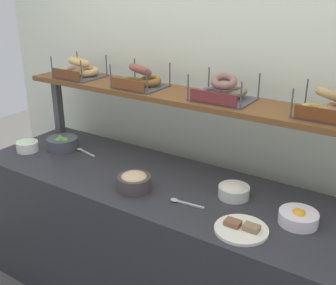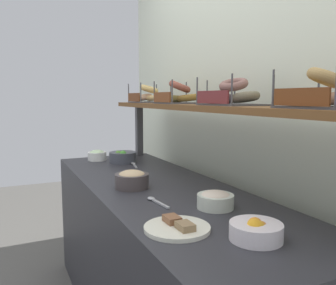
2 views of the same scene
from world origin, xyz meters
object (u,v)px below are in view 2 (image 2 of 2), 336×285
object	(u,v)px
serving_spoon_near_plate	(155,201)
serving_spoon_by_edge	(134,164)
bagel_basket_plain	(149,96)
bagel_basket_poppy	(232,96)
bowl_fruit_salad	(255,231)
bowl_hummus	(132,179)
bowl_potato_salad	(215,200)
serving_plate_white	(177,227)
bagel_basket_cinnamon_raisin	(179,96)
bowl_scallion_spread	(97,155)
bowl_veggie_mix	(123,157)
bagel_basket_sesame	(325,95)

from	to	relation	value
serving_spoon_near_plate	serving_spoon_by_edge	distance (m)	0.89
bagel_basket_plain	bagel_basket_poppy	distance (m)	1.02
bowl_fruit_salad	bowl_hummus	size ratio (longest dim) A/B	1.00
bagel_basket_plain	bowl_potato_salad	bearing A→B (deg)	-8.84
bagel_basket_poppy	bagel_basket_plain	bearing A→B (deg)	-178.81
bowl_fruit_salad	serving_plate_white	size ratio (longest dim) A/B	0.74
bowl_hummus	bagel_basket_cinnamon_raisin	bearing A→B (deg)	121.89
bagel_basket_cinnamon_raisin	bagel_basket_poppy	distance (m)	0.53
bagel_basket_cinnamon_raisin	bagel_basket_poppy	size ratio (longest dim) A/B	0.90
serving_spoon_by_edge	bagel_basket_poppy	world-z (taller)	bagel_basket_poppy
bagel_basket_plain	bagel_basket_poppy	bearing A→B (deg)	1.19
bowl_scallion_spread	serving_spoon_by_edge	world-z (taller)	bowl_scallion_spread
bowl_veggie_mix	serving_spoon_near_plate	size ratio (longest dim) A/B	1.08
bagel_basket_sesame	serving_spoon_near_plate	bearing A→B (deg)	-141.90
bowl_potato_salad	serving_spoon_near_plate	size ratio (longest dim) A/B	0.86
bowl_hummus	bagel_basket_plain	bearing A→B (deg)	151.79
serving_spoon_near_plate	bowl_veggie_mix	bearing A→B (deg)	170.27
bagel_basket_cinnamon_raisin	bagel_basket_sesame	bearing A→B (deg)	1.46
bowl_potato_salad	bowl_veggie_mix	bearing A→B (deg)	-178.81
bowl_fruit_salad	bagel_basket_sesame	xyz separation A→B (m)	(-0.00, 0.29, 0.45)
serving_spoon_near_plate	bagel_basket_sesame	bearing A→B (deg)	38.10
bowl_potato_salad	bagel_basket_sesame	bearing A→B (deg)	32.39
bagel_basket_cinnamon_raisin	bagel_basket_sesame	xyz separation A→B (m)	(1.07, 0.03, 0.00)
bowl_veggie_mix	serving_plate_white	world-z (taller)	bowl_veggie_mix
bagel_basket_poppy	bowl_hummus	bearing A→B (deg)	-123.97
bowl_hummus	bagel_basket_sesame	size ratio (longest dim) A/B	0.60
bowl_scallion_spread	bagel_basket_sesame	bearing A→B (deg)	12.85
bagel_basket_plain	bagel_basket_cinnamon_raisin	distance (m)	0.49
bowl_hummus	serving_spoon_near_plate	world-z (taller)	bowl_hummus
bowl_veggie_mix	bagel_basket_plain	world-z (taller)	bagel_basket_plain
bowl_scallion_spread	serving_spoon_near_plate	world-z (taller)	bowl_scallion_spread
bowl_hummus	bagel_basket_poppy	size ratio (longest dim) A/B	0.57
bowl_hummus	bagel_basket_poppy	xyz separation A→B (m)	(0.28, 0.42, 0.43)
serving_spoon_near_plate	bowl_scallion_spread	bearing A→B (deg)	178.66
bowl_hummus	bagel_basket_cinnamon_raisin	size ratio (longest dim) A/B	0.63
bagel_basket_cinnamon_raisin	bagel_basket_sesame	distance (m)	1.07
serving_plate_white	bagel_basket_plain	size ratio (longest dim) A/B	0.88
serving_plate_white	bagel_basket_poppy	distance (m)	0.75
bowl_potato_salad	bowl_fruit_salad	bearing A→B (deg)	-11.01
bowl_fruit_salad	bagel_basket_cinnamon_raisin	size ratio (longest dim) A/B	0.64
bagel_basket_sesame	bowl_fruit_salad	bearing A→B (deg)	-89.65
bowl_veggie_mix	bagel_basket_plain	bearing A→B (deg)	94.02
bagel_basket_cinnamon_raisin	serving_spoon_near_plate	bearing A→B (deg)	-36.15
bowl_veggie_mix	bowl_potato_salad	bearing A→B (deg)	1.19
bowl_fruit_salad	serving_spoon_by_edge	size ratio (longest dim) A/B	0.98
serving_spoon_by_edge	bagel_basket_poppy	size ratio (longest dim) A/B	0.58
bowl_fruit_salad	bagel_basket_poppy	distance (m)	0.75
bagel_basket_sesame	bowl_hummus	bearing A→B (deg)	-152.35
serving_plate_white	bagel_basket_plain	world-z (taller)	bagel_basket_plain
serving_spoon_near_plate	serving_plate_white	bearing A→B (deg)	-10.13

